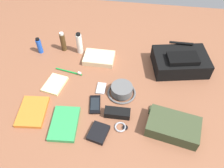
{
  "coord_description": "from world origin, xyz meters",
  "views": [
    {
      "loc": [
        0.12,
        -0.89,
        1.07
      ],
      "look_at": [
        0.0,
        0.0,
        0.04
      ],
      "focal_mm": 37.19,
      "sensor_mm": 36.0,
      "label": 1
    }
  ],
  "objects": [
    {
      "name": "wristwatch",
      "position": [
        0.08,
        -0.26,
        0.01
      ],
      "size": [
        0.07,
        0.06,
        0.01
      ],
      "color": "#99999E",
      "rests_on": "ground_plane"
    },
    {
      "name": "cell_phone",
      "position": [
        -0.08,
        -0.14,
        0.01
      ],
      "size": [
        0.08,
        0.13,
        0.01
      ],
      "color": "black",
      "rests_on": "ground_plane"
    },
    {
      "name": "bucket_hat",
      "position": [
        0.06,
        -0.03,
        0.03
      ],
      "size": [
        0.17,
        0.17,
        0.06
      ],
      "color": "#5A5A5A",
      "rests_on": "ground_plane"
    },
    {
      "name": "backpack",
      "position": [
        0.41,
        0.23,
        0.06
      ],
      "size": [
        0.37,
        0.29,
        0.13
      ],
      "color": "black",
      "rests_on": "ground_plane"
    },
    {
      "name": "toothbrush",
      "position": [
        -0.28,
        0.1,
        0.01
      ],
      "size": [
        0.18,
        0.04,
        0.02
      ],
      "color": "#198C33",
      "rests_on": "ground_plane"
    },
    {
      "name": "travel_guidebook",
      "position": [
        -0.22,
        -0.28,
        0.01
      ],
      "size": [
        0.15,
        0.22,
        0.02
      ],
      "color": "#2D934C",
      "rests_on": "ground_plane"
    },
    {
      "name": "paperback_novel",
      "position": [
        -0.41,
        -0.23,
        0.01
      ],
      "size": [
        0.16,
        0.21,
        0.02
      ],
      "color": "orange",
      "rests_on": "ground_plane"
    },
    {
      "name": "cologne_bottle",
      "position": [
        -0.38,
        0.31,
        0.07
      ],
      "size": [
        0.04,
        0.04,
        0.14
      ],
      "color": "#473319",
      "rests_on": "ground_plane"
    },
    {
      "name": "toiletry_pouch",
      "position": [
        0.35,
        -0.24,
        0.04
      ],
      "size": [
        0.29,
        0.25,
        0.07
      ],
      "color": "#384228",
      "rests_on": "ground_plane"
    },
    {
      "name": "deodorant_spray",
      "position": [
        -0.54,
        0.26,
        0.06
      ],
      "size": [
        0.03,
        0.03,
        0.12
      ],
      "color": "blue",
      "rests_on": "ground_plane"
    },
    {
      "name": "wallet",
      "position": [
        -0.03,
        -0.31,
        0.01
      ],
      "size": [
        0.11,
        0.13,
        0.02
      ],
      "primitive_type": "cube",
      "rotation": [
        0.0,
        0.0,
        -0.23
      ],
      "color": "black",
      "rests_on": "ground_plane"
    },
    {
      "name": "media_player",
      "position": [
        -0.06,
        -0.01,
        0.01
      ],
      "size": [
        0.05,
        0.08,
        0.01
      ],
      "color": "#B7B7BC",
      "rests_on": "ground_plane"
    },
    {
      "name": "toothpaste_tube",
      "position": [
        -0.26,
        0.3,
        0.08
      ],
      "size": [
        0.04,
        0.04,
        0.16
      ],
      "color": "white",
      "rests_on": "ground_plane"
    },
    {
      "name": "folded_towel",
      "position": [
        -0.12,
        0.24,
        0.02
      ],
      "size": [
        0.2,
        0.14,
        0.04
      ],
      "primitive_type": "cube",
      "rotation": [
        0.0,
        0.0,
        -0.01
      ],
      "color": "beige",
      "rests_on": "ground_plane"
    },
    {
      "name": "ground_plane",
      "position": [
        0.0,
        0.0,
        -0.01
      ],
      "size": [
        2.64,
        2.02,
        0.02
      ],
      "primitive_type": "cube",
      "color": "brown",
      "rests_on": "ground"
    },
    {
      "name": "notepad",
      "position": [
        -0.35,
        -0.02,
        0.01
      ],
      "size": [
        0.14,
        0.17,
        0.02
      ],
      "primitive_type": "cube",
      "rotation": [
        0.0,
        0.0,
        -0.2
      ],
      "color": "beige",
      "rests_on": "ground_plane"
    },
    {
      "name": "sunglasses_case",
      "position": [
        0.05,
        -0.19,
        0.02
      ],
      "size": [
        0.14,
        0.06,
        0.04
      ],
      "primitive_type": "cube",
      "rotation": [
        0.0,
        0.0,
        0.01
      ],
      "color": "black",
      "rests_on": "ground_plane"
    }
  ]
}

